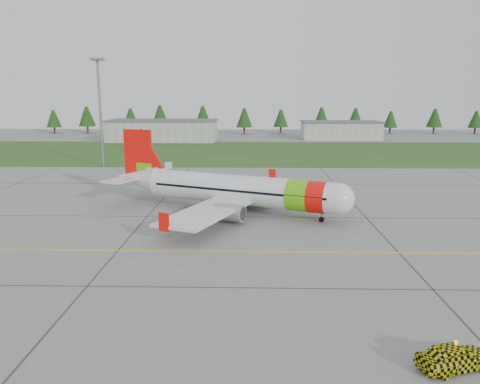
{
  "coord_description": "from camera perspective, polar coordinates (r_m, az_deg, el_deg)",
  "views": [
    {
      "loc": [
        -3.04,
        -31.64,
        13.66
      ],
      "look_at": [
        -4.33,
        18.94,
        3.15
      ],
      "focal_mm": 35.0,
      "sensor_mm": 36.0,
      "label": 1
    }
  ],
  "objects": [
    {
      "name": "floodlight_mast",
      "position": [
        94.28,
        -16.64,
        9.03
      ],
      "size": [
        0.5,
        0.5,
        20.0
      ],
      "primitive_type": "cylinder",
      "color": "slate",
      "rests_on": "ground"
    },
    {
      "name": "service_van",
      "position": [
        88.53,
        -8.73,
        4.01
      ],
      "size": [
        1.57,
        1.51,
        3.92
      ],
      "primitive_type": "imported",
      "rotation": [
        0.0,
        0.0,
        0.17
      ],
      "color": "silver",
      "rests_on": "ground"
    },
    {
      "name": "follow_me_car",
      "position": [
        26.77,
        24.95,
        -15.28
      ],
      "size": [
        1.78,
        1.94,
        3.98
      ],
      "primitive_type": "imported",
      "rotation": [
        0.0,
        0.0,
        1.88
      ],
      "color": "yellow",
      "rests_on": "ground"
    },
    {
      "name": "hangar_east",
      "position": [
        152.65,
        12.15,
        7.32
      ],
      "size": [
        24.0,
        12.0,
        5.2
      ],
      "primitive_type": "cube",
      "color": "#A8A8A3",
      "rests_on": "ground"
    },
    {
      "name": "grass_strip",
      "position": [
        114.5,
        2.99,
        4.88
      ],
      "size": [
        320.0,
        50.0,
        0.03
      ],
      "primitive_type": "cube",
      "color": "#30561E",
      "rests_on": "ground"
    },
    {
      "name": "treeline",
      "position": [
        169.89,
        2.52,
        8.81
      ],
      "size": [
        160.0,
        8.0,
        10.0
      ],
      "primitive_type": null,
      "color": "#1C3F14",
      "rests_on": "ground"
    },
    {
      "name": "ground",
      "position": [
        34.6,
        6.52,
        -11.6
      ],
      "size": [
        320.0,
        320.0,
        0.0
      ],
      "primitive_type": "plane",
      "color": "gray",
      "rests_on": "ground"
    },
    {
      "name": "aircraft",
      "position": [
        55.01,
        -0.63,
        0.25
      ],
      "size": [
        29.52,
        28.03,
        9.4
      ],
      "rotation": [
        0.0,
        0.0,
        -0.4
      ],
      "color": "silver",
      "rests_on": "ground"
    },
    {
      "name": "hangar_west",
      "position": [
        144.58,
        -9.36,
        7.36
      ],
      "size": [
        32.0,
        14.0,
        6.0
      ],
      "primitive_type": "cube",
      "color": "#A8A8A3",
      "rests_on": "ground"
    },
    {
      "name": "taxi_guideline",
      "position": [
        42.04,
        5.58,
        -7.27
      ],
      "size": [
        120.0,
        0.25,
        0.02
      ],
      "primitive_type": "cube",
      "color": "gold",
      "rests_on": "ground"
    }
  ]
}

